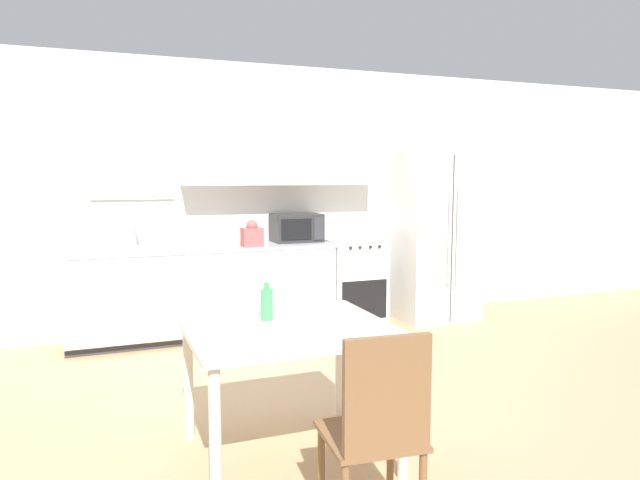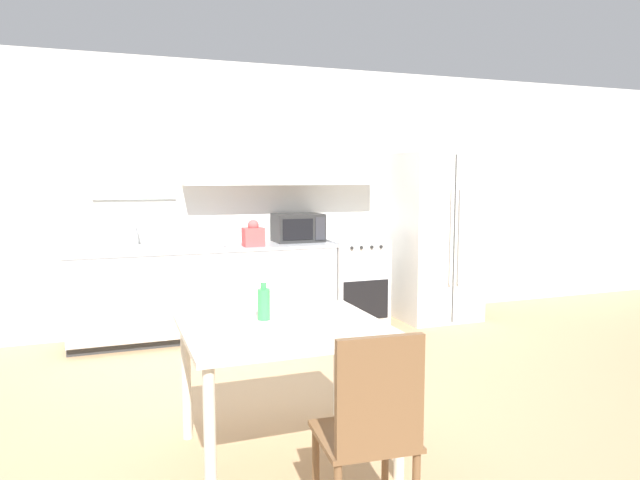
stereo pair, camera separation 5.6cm
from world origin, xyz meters
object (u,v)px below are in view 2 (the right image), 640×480
object	(u,v)px
oven_range	(353,282)
microwave	(298,228)
drink_bottle	(264,303)
dining_table	(285,343)
refrigerator	(435,236)
coffee_mug	(218,243)
dining_chair_near	(372,424)

from	to	relation	value
oven_range	microwave	size ratio (longest dim) A/B	1.84
drink_bottle	dining_table	bearing A→B (deg)	-66.08
oven_range	refrigerator	distance (m)	1.05
coffee_mug	dining_chair_near	size ratio (longest dim) A/B	0.14
oven_range	dining_table	bearing A→B (deg)	-120.83
microwave	dining_chair_near	bearing A→B (deg)	-103.25
oven_range	drink_bottle	xyz separation A→B (m)	(-1.60, -2.39, 0.39)
refrigerator	coffee_mug	distance (m)	2.39
drink_bottle	microwave	bearing A→B (deg)	67.78
refrigerator	drink_bottle	bearing A→B (deg)	-137.49
dining_table	coffee_mug	bearing A→B (deg)	88.13
oven_range	refrigerator	bearing A→B (deg)	-3.39
dining_chair_near	drink_bottle	distance (m)	1.09
coffee_mug	dining_table	world-z (taller)	coffee_mug
microwave	dining_table	bearing A→B (deg)	-109.58
oven_range	dining_table	world-z (taller)	oven_range
refrigerator	coffee_mug	world-z (taller)	refrigerator
refrigerator	microwave	world-z (taller)	refrigerator
dining_chair_near	microwave	bearing A→B (deg)	81.54
dining_chair_near	refrigerator	bearing A→B (deg)	59.77
dining_table	dining_chair_near	distance (m)	0.88
microwave	dining_chair_near	world-z (taller)	microwave
refrigerator	dining_table	bearing A→B (deg)	-134.70
dining_chair_near	drink_bottle	bearing A→B (deg)	105.32
dining_chair_near	dining_table	bearing A→B (deg)	102.56
coffee_mug	drink_bottle	xyz separation A→B (m)	(-0.15, -2.27, -0.09)
microwave	coffee_mug	size ratio (longest dim) A/B	3.71
oven_range	dining_chair_near	size ratio (longest dim) A/B	0.97
microwave	refrigerator	bearing A→B (deg)	-6.30
refrigerator	dining_table	xyz separation A→B (m)	(-2.47, -2.50, -0.26)
refrigerator	coffee_mug	xyz separation A→B (m)	(-2.39, -0.06, 0.03)
dining_chair_near	drink_bottle	xyz separation A→B (m)	(-0.19, 1.02, 0.31)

